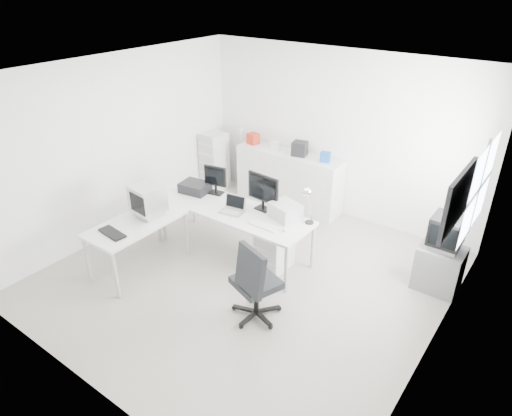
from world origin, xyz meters
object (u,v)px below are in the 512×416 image
Objects in this scene: crt_tv at (447,234)px; laser_printer at (285,211)px; inkjet_printer at (195,187)px; lcd_monitor_large at (263,192)px; drawer_pedestal at (275,249)px; laptop at (232,206)px; side_desk at (139,245)px; lcd_monitor_small at (215,180)px; main_desk at (234,231)px; office_chair at (256,279)px; tv_cabinet at (439,268)px; crt_monitor at (148,202)px; sideboard at (289,179)px; filing_cabinet at (214,162)px.

laser_printer is at bearing -159.97° from crt_tv.
lcd_monitor_large is (1.20, 0.15, 0.20)m from inkjet_printer.
laser_printer is at bearing 73.61° from drawer_pedestal.
crt_tv reaches higher than laptop.
side_desk is 3.04× the size of lcd_monitor_small.
main_desk is 0.78m from lcd_monitor_large.
office_chair is 2.52m from tv_cabinet.
main_desk and side_desk have the same top height.
inkjet_printer is at bearing 158.25° from laptop.
laptop is 0.74× the size of crt_monitor.
main_desk is at bearing 52.31° from side_desk.
lcd_monitor_large reaches higher than sideboard.
tv_cabinet is (1.63, 1.91, -0.25)m from office_chair.
drawer_pedestal is 2.06m from sideboard.
filing_cabinet is (-1.80, 1.69, -0.30)m from laptop.
inkjet_printer is 1.91m from sideboard.
inkjet_printer is at bearing -166.74° from crt_tv.
laser_printer is at bearing 15.35° from laptop.
inkjet_printer is 0.22× the size of sideboard.
filing_cabinet is at bearing -169.35° from sideboard.
crt_tv is (2.00, 0.73, -0.01)m from laser_printer.
office_chair is (1.67, -1.21, -0.42)m from lcd_monitor_small.
crt_monitor is (0.00, -0.95, 0.14)m from inkjet_printer.
crt_monitor reaches higher than laser_printer.
laptop is 2.49m from filing_cabinet.
lcd_monitor_large is 0.43m from laser_printer.
lcd_monitor_small reaches higher than main_desk.
crt_tv is at bearing 4.82° from inkjet_printer.
crt_tv is at bearing 1.30° from lcd_monitor_small.
main_desk is 2.16× the size of filing_cabinet.
tv_cabinet is (3.60, 0.85, -0.52)m from inkjet_printer.
lcd_monitor_small is 1.43× the size of laptop.
side_desk is at bearing -143.43° from drawer_pedestal.
crt_monitor reaches higher than laptop.
office_chair is at bearing -130.53° from crt_tv.
main_desk is 0.71m from drawer_pedestal.
lcd_monitor_small is at bearing 81.55° from crt_monitor.
sideboard is at bearing 78.33° from side_desk.
office_chair is 1.01× the size of filing_cabinet.
office_chair is 3.14m from sideboard.
lcd_monitor_small reaches higher than filing_cabinet.
filing_cabinet is (-1.20, 1.34, -0.42)m from lcd_monitor_small.
lcd_monitor_small reaches higher than sideboard.
sideboard is (-0.29, 1.98, -0.36)m from laptop.
lcd_monitor_small is (-0.55, 0.25, 0.61)m from main_desk.
crt_tv is (0.00, 0.00, 0.54)m from tv_cabinet.
filing_cabinet is (-4.50, 0.64, -0.29)m from crt_tv.
main_desk reaches higher than drawer_pedestal.
main_desk is at bearing -148.12° from laser_printer.
sideboard is (0.61, 2.73, -0.47)m from crt_monitor.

